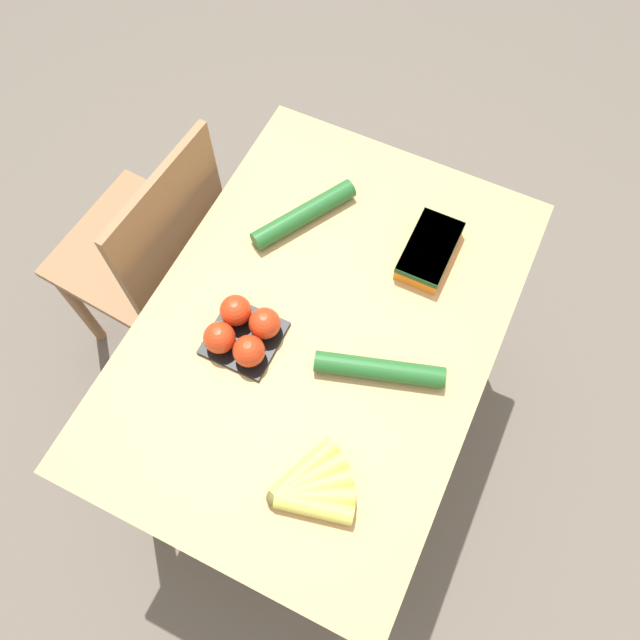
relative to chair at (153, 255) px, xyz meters
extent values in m
plane|color=#665B51|center=(-0.10, -0.58, -0.48)|extent=(12.00, 12.00, 0.00)
cube|color=tan|center=(-0.10, -0.58, 0.24)|extent=(1.09, 0.76, 0.03)
cylinder|color=tan|center=(-0.59, -0.90, -0.13)|extent=(0.06, 0.06, 0.70)
cylinder|color=tan|center=(0.38, -0.90, -0.13)|extent=(0.06, 0.06, 0.70)
cylinder|color=tan|center=(-0.59, -0.25, -0.13)|extent=(0.06, 0.06, 0.70)
cylinder|color=tan|center=(0.38, -0.25, -0.13)|extent=(0.06, 0.06, 0.70)
cube|color=#8E6642|center=(0.00, 0.06, -0.02)|extent=(0.45, 0.43, 0.03)
cube|color=#8E6642|center=(-0.01, -0.13, 0.20)|extent=(0.39, 0.05, 0.43)
cylinder|color=#8E6642|center=(0.20, 0.22, -0.26)|extent=(0.04, 0.04, 0.44)
cylinder|color=#8E6642|center=(-0.16, 0.25, -0.26)|extent=(0.04, 0.04, 0.44)
cylinder|color=#8E6642|center=(0.17, -0.12, -0.26)|extent=(0.04, 0.04, 0.44)
cylinder|color=#8E6642|center=(-0.19, -0.09, -0.26)|extent=(0.04, 0.04, 0.44)
sphere|color=brown|center=(-0.48, -0.66, 0.27)|extent=(0.04, 0.04, 0.04)
cylinder|color=#CCC651|center=(-0.46, -0.74, 0.27)|extent=(0.07, 0.16, 0.04)
cylinder|color=#CCC651|center=(-0.45, -0.73, 0.27)|extent=(0.11, 0.16, 0.04)
cylinder|color=#CCC651|center=(-0.43, -0.72, 0.27)|extent=(0.13, 0.14, 0.04)
cylinder|color=#CCC651|center=(-0.42, -0.71, 0.27)|extent=(0.15, 0.12, 0.04)
cylinder|color=#CCC651|center=(-0.41, -0.69, 0.27)|extent=(0.16, 0.10, 0.04)
cube|color=black|center=(-0.20, -0.44, 0.26)|extent=(0.15, 0.15, 0.01)
sphere|color=red|center=(-0.24, -0.47, 0.30)|extent=(0.07, 0.07, 0.07)
sphere|color=red|center=(-0.17, -0.47, 0.30)|extent=(0.07, 0.07, 0.07)
sphere|color=red|center=(-0.24, -0.40, 0.30)|extent=(0.07, 0.07, 0.07)
sphere|color=red|center=(-0.17, -0.40, 0.30)|extent=(0.07, 0.07, 0.07)
cube|color=orange|center=(0.17, -0.73, 0.28)|extent=(0.18, 0.10, 0.05)
cube|color=#19471E|center=(0.17, -0.73, 0.29)|extent=(0.19, 0.10, 0.02)
cylinder|color=#236028|center=(0.14, -0.42, 0.28)|extent=(0.26, 0.18, 0.05)
cylinder|color=#236028|center=(-0.15, -0.74, 0.28)|extent=(0.13, 0.28, 0.05)
camera|label=1|loc=(-0.63, -0.83, 1.52)|focal=35.00mm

